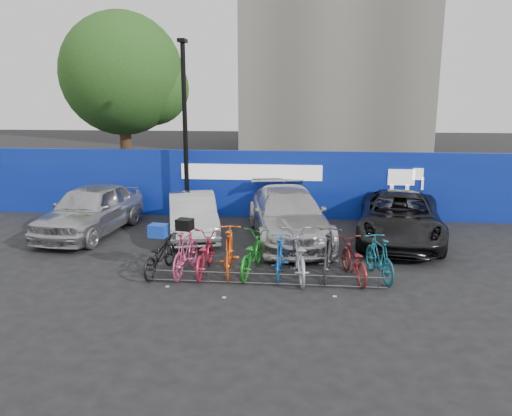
# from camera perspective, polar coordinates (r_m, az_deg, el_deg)

# --- Properties ---
(ground) EXTENTS (100.00, 100.00, 0.00)m
(ground) POSITION_cam_1_polar(r_m,az_deg,el_deg) (12.24, 1.13, -7.80)
(ground) COLOR black
(ground) RESTS_ON ground
(hoarding) EXTENTS (22.00, 0.18, 2.40)m
(hoarding) POSITION_cam_1_polar(r_m,az_deg,el_deg) (17.72, 2.70, 2.68)
(hoarding) COLOR #0A1D94
(hoarding) RESTS_ON ground
(tree) EXTENTS (5.40, 5.20, 7.80)m
(tree) POSITION_cam_1_polar(r_m,az_deg,el_deg) (22.82, -14.45, 14.30)
(tree) COLOR #382314
(tree) RESTS_ON ground
(lamppost) EXTENTS (0.25, 0.50, 6.11)m
(lamppost) POSITION_cam_1_polar(r_m,az_deg,el_deg) (17.35, -8.11, 9.23)
(lamppost) COLOR black
(lamppost) RESTS_ON ground
(bike_rack) EXTENTS (5.60, 0.03, 0.30)m
(bike_rack) POSITION_cam_1_polar(r_m,az_deg,el_deg) (11.62, 0.90, -8.09)
(bike_rack) COLOR #595B60
(bike_rack) RESTS_ON ground
(car_0) EXTENTS (2.33, 4.82, 1.58)m
(car_0) POSITION_cam_1_polar(r_m,az_deg,el_deg) (16.55, -18.39, -0.14)
(car_0) COLOR #ADACB0
(car_0) RESTS_ON ground
(car_1) EXTENTS (2.42, 4.23, 1.32)m
(car_1) POSITION_cam_1_polar(r_m,az_deg,el_deg) (15.60, -7.26, -0.84)
(car_1) COLOR #A8A9AD
(car_1) RESTS_ON ground
(car_2) EXTENTS (3.09, 5.56, 1.52)m
(car_2) POSITION_cam_1_polar(r_m,az_deg,el_deg) (15.16, 3.69, -0.76)
(car_2) COLOR #B6B5BA
(car_2) RESTS_ON ground
(car_3) EXTENTS (3.14, 5.47, 1.44)m
(car_3) POSITION_cam_1_polar(r_m,az_deg,el_deg) (15.60, 16.10, -1.02)
(car_3) COLOR black
(car_3) RESTS_ON ground
(bike_0) EXTENTS (0.85, 1.84, 0.93)m
(bike_0) POSITION_cam_1_polar(r_m,az_deg,el_deg) (12.54, -10.97, -5.29)
(bike_0) COLOR black
(bike_0) RESTS_ON ground
(bike_1) EXTENTS (0.68, 1.90, 1.12)m
(bike_1) POSITION_cam_1_polar(r_m,az_deg,el_deg) (12.36, -8.04, -4.98)
(bike_1) COLOR #C34574
(bike_1) RESTS_ON ground
(bike_2) EXTENTS (0.65, 1.85, 0.97)m
(bike_2) POSITION_cam_1_polar(r_m,az_deg,el_deg) (12.37, -5.95, -5.26)
(bike_2) COLOR #A81D39
(bike_2) RESTS_ON ground
(bike_3) EXTENTS (0.71, 1.97, 1.16)m
(bike_3) POSITION_cam_1_polar(r_m,az_deg,el_deg) (12.30, -3.09, -4.86)
(bike_3) COLOR #D14D16
(bike_3) RESTS_ON ground
(bike_4) EXTENTS (0.96, 2.01, 1.01)m
(bike_4) POSITION_cam_1_polar(r_m,az_deg,el_deg) (12.27, -0.52, -5.25)
(bike_4) COLOR #15751B
(bike_4) RESTS_ON ground
(bike_5) EXTENTS (0.52, 1.68, 1.00)m
(bike_5) POSITION_cam_1_polar(r_m,az_deg,el_deg) (12.13, 2.75, -5.50)
(bike_5) COLOR #174FA2
(bike_5) RESTS_ON ground
(bike_6) EXTENTS (0.98, 2.18, 1.11)m
(bike_6) POSITION_cam_1_polar(r_m,az_deg,el_deg) (12.05, 4.88, -5.39)
(bike_6) COLOR #9B9EA2
(bike_6) RESTS_ON ground
(bike_7) EXTENTS (0.79, 1.98, 1.16)m
(bike_7) POSITION_cam_1_polar(r_m,az_deg,el_deg) (12.19, 8.29, -5.15)
(bike_7) COLOR #272729
(bike_7) RESTS_ON ground
(bike_8) EXTENTS (1.01, 1.90, 0.95)m
(bike_8) POSITION_cam_1_polar(r_m,az_deg,el_deg) (12.13, 11.08, -5.86)
(bike_8) COLOR maroon
(bike_8) RESTS_ON ground
(bike_9) EXTENTS (0.89, 1.81, 1.05)m
(bike_9) POSITION_cam_1_polar(r_m,az_deg,el_deg) (12.29, 13.91, -5.53)
(bike_9) COLOR #176175
(bike_9) RESTS_ON ground
(cargo_crate) EXTENTS (0.47, 0.38, 0.31)m
(cargo_crate) POSITION_cam_1_polar(r_m,az_deg,el_deg) (12.36, -11.09, -2.56)
(cargo_crate) COLOR #143BBA
(cargo_crate) RESTS_ON bike_0
(cargo_topcase) EXTENTS (0.43, 0.40, 0.27)m
(cargo_topcase) POSITION_cam_1_polar(r_m,az_deg,el_deg) (12.17, -8.14, -1.87)
(cargo_topcase) COLOR black
(cargo_topcase) RESTS_ON bike_1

